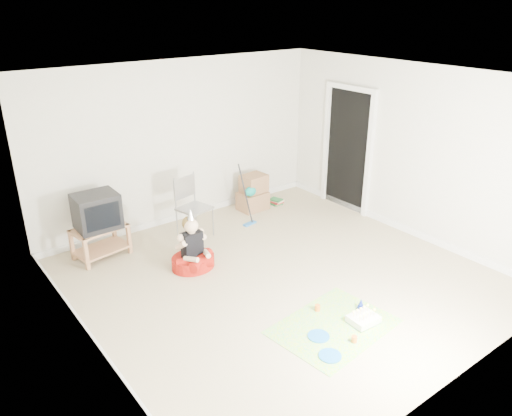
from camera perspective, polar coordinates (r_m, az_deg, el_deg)
ground at (r=6.71m, az=2.78°, el=-7.96°), size 5.00×5.00×0.00m
doorway_recess at (r=8.70m, az=10.45°, el=6.44°), size 0.02×0.90×2.05m
tv_stand at (r=7.43m, az=-17.35°, el=-3.43°), size 0.80×0.57×0.46m
crt_tv at (r=7.26m, az=-17.75°, el=-0.34°), size 0.59×0.49×0.50m
folding_chair at (r=7.66m, az=-7.05°, el=-0.04°), size 0.53×0.51×0.98m
cardboard_boxes at (r=8.68m, az=-0.34°, el=1.70°), size 0.52×0.41×0.61m
floor_mop at (r=8.09m, az=-0.73°, el=-0.19°), size 0.25×0.33×0.97m
book_pile at (r=9.00m, az=2.27°, el=0.80°), size 0.21×0.24×0.10m
seated_woman at (r=6.91m, az=-7.24°, el=-5.33°), size 0.63×0.63×0.88m
party_mat at (r=5.88m, az=8.84°, el=-13.22°), size 1.46×1.13×0.01m
birthday_cake at (r=5.97m, az=12.16°, el=-12.36°), size 0.34×0.27×0.15m
blue_plate_near at (r=5.70m, az=7.17°, el=-14.31°), size 0.25×0.25×0.01m
blue_plate_far at (r=5.46m, az=8.46°, el=-16.35°), size 0.28×0.28×0.01m
orange_cup_near at (r=6.08m, az=7.04°, el=-11.25°), size 0.07×0.07×0.07m
orange_cup_far at (r=5.67m, az=11.16°, el=-14.49°), size 0.07×0.07×0.07m
blue_party_hat at (r=6.16m, az=11.89°, el=-10.70°), size 0.14×0.14×0.15m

